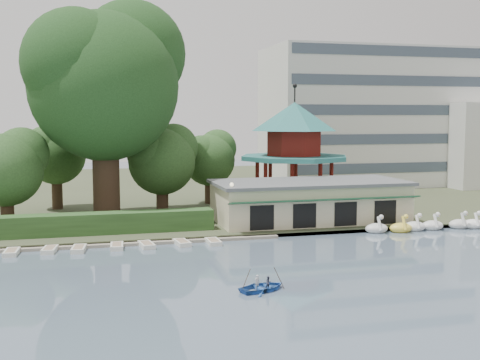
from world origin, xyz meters
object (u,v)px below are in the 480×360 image
object	(u,v)px
dock	(74,246)
boathouse	(309,201)
pavilion	(294,143)
rowboat_with_passengers	(263,283)
big_tree	(106,75)

from	to	relation	value
dock	boathouse	xyz separation A→B (m)	(22.00, 4.77, 2.25)
pavilion	rowboat_with_passengers	world-z (taller)	pavilion
dock	boathouse	distance (m)	22.62
dock	big_tree	world-z (taller)	big_tree
dock	boathouse	size ratio (longest dim) A/B	1.83
rowboat_with_passengers	dock	bearing A→B (deg)	126.02
boathouse	big_tree	distance (m)	23.23
pavilion	rowboat_with_passengers	distance (m)	33.55
dock	big_tree	size ratio (longest dim) A/B	1.56
dock	rowboat_with_passengers	world-z (taller)	rowboat_with_passengers
dock	rowboat_with_passengers	size ratio (longest dim) A/B	6.81
boathouse	pavilion	size ratio (longest dim) A/B	1.38
dock	rowboat_with_passengers	bearing A→B (deg)	-53.98
pavilion	rowboat_with_passengers	xyz separation A→B (m)	(-12.80, -30.20, -7.04)
big_tree	rowboat_with_passengers	size ratio (longest dim) A/B	4.36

